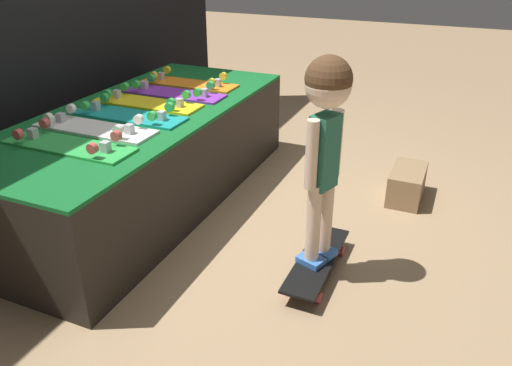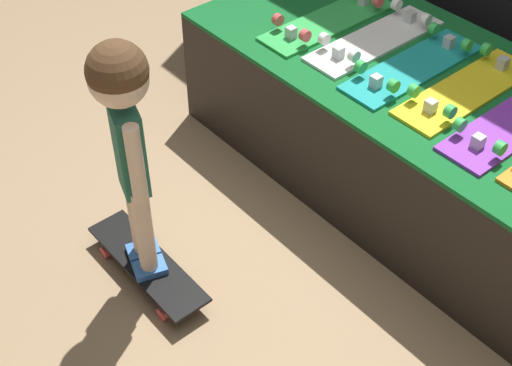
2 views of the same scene
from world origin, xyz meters
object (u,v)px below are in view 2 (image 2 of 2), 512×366
(skateboard_yellow_on_rack, at_px, (467,89))
(skateboard_on_floor, at_px, (147,265))
(skateboard_teal_on_rack, at_px, (413,66))
(skateboard_white_on_rack, at_px, (375,39))
(child, at_px, (125,122))
(skateboard_green_on_rack, at_px, (328,20))

(skateboard_yellow_on_rack, bearing_deg, skateboard_on_floor, -110.42)
(skateboard_teal_on_rack, distance_m, skateboard_yellow_on_rack, 0.25)
(skateboard_teal_on_rack, xyz_separation_m, skateboard_yellow_on_rack, (0.25, 0.04, 0.00))
(skateboard_teal_on_rack, relative_size, skateboard_yellow_on_rack, 1.00)
(skateboard_white_on_rack, bearing_deg, child, -89.03)
(skateboard_teal_on_rack, height_order, skateboard_on_floor, skateboard_teal_on_rack)
(skateboard_teal_on_rack, bearing_deg, skateboard_on_floor, -100.36)
(skateboard_teal_on_rack, bearing_deg, skateboard_yellow_on_rack, 8.24)
(skateboard_white_on_rack, xyz_separation_m, skateboard_teal_on_rack, (0.25, -0.04, 0.00))
(skateboard_green_on_rack, xyz_separation_m, skateboard_yellow_on_rack, (0.75, 0.04, 0.00))
(skateboard_white_on_rack, relative_size, skateboard_on_floor, 1.10)
(skateboard_yellow_on_rack, bearing_deg, skateboard_teal_on_rack, -171.76)
(skateboard_white_on_rack, xyz_separation_m, child, (0.02, -1.28, 0.19))
(skateboard_teal_on_rack, distance_m, child, 1.28)
(child, bearing_deg, skateboard_yellow_on_rack, 88.12)
(skateboard_on_floor, distance_m, child, 0.73)
(skateboard_yellow_on_rack, relative_size, child, 0.69)
(skateboard_white_on_rack, xyz_separation_m, skateboard_yellow_on_rack, (0.50, -0.00, 0.00))
(skateboard_white_on_rack, distance_m, skateboard_yellow_on_rack, 0.50)
(skateboard_yellow_on_rack, bearing_deg, skateboard_green_on_rack, -176.76)
(skateboard_yellow_on_rack, distance_m, skateboard_on_floor, 1.47)
(skateboard_green_on_rack, height_order, child, child)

